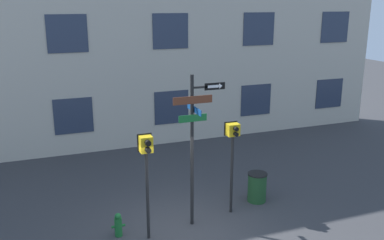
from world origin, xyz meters
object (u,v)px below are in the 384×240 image
object	(u,v)px
street_sign_pole	(195,136)
pedestrian_signal_left	(146,159)
pedestrian_signal_right	(233,143)
fire_hydrant	(118,225)
trash_bin	(257,187)

from	to	relation	value
street_sign_pole	pedestrian_signal_left	world-z (taller)	street_sign_pole
pedestrian_signal_right	pedestrian_signal_left	bearing A→B (deg)	-168.18
fire_hydrant	pedestrian_signal_right	bearing A→B (deg)	2.73
fire_hydrant	trash_bin	distance (m)	4.36
pedestrian_signal_left	fire_hydrant	world-z (taller)	pedestrian_signal_left
pedestrian_signal_left	fire_hydrant	size ratio (longest dim) A/B	4.33
pedestrian_signal_right	trash_bin	size ratio (longest dim) A/B	2.97
pedestrian_signal_left	pedestrian_signal_right	distance (m)	2.64
fire_hydrant	pedestrian_signal_left	bearing A→B (deg)	-28.71
pedestrian_signal_left	trash_bin	distance (m)	4.11
pedestrian_signal_left	trash_bin	size ratio (longest dim) A/B	3.07
pedestrian_signal_right	trash_bin	distance (m)	1.97
fire_hydrant	trash_bin	bearing A→B (deg)	6.94
street_sign_pole	fire_hydrant	bearing A→B (deg)	177.37
fire_hydrant	trash_bin	world-z (taller)	trash_bin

